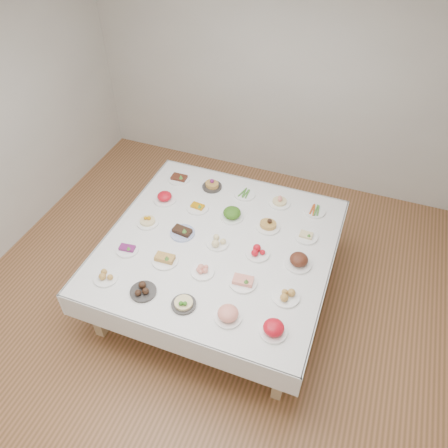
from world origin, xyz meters
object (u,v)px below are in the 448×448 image
(dish_12, at_px, (218,241))
(dish_24, at_px, (315,211))
(display_table, at_px, (219,248))
(dish_0, at_px, (105,276))

(dish_12, distance_m, dish_24, 1.12)
(display_table, relative_size, dish_12, 9.97)
(dish_24, bearing_deg, display_table, -134.76)
(dish_0, bearing_deg, display_table, 44.61)
(dish_12, bearing_deg, dish_0, -135.51)
(dish_12, bearing_deg, dish_24, 45.34)
(dish_12, relative_size, dish_24, 1.02)
(dish_0, distance_m, dish_24, 2.22)
(display_table, height_order, dish_12, dish_12)
(display_table, distance_m, dish_0, 1.12)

